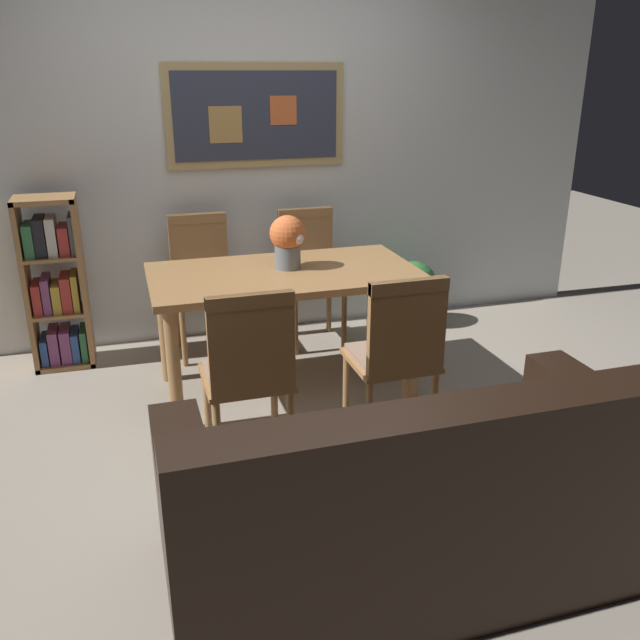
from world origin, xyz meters
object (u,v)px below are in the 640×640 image
object	(u,v)px
potted_ivy	(413,291)
dining_table	(284,288)
dining_chair_far_right	(309,265)
leather_couch	(415,504)
dining_chair_near_right	(397,348)
bookshelf	(57,286)
flower_vase	(288,239)
dining_chair_far_left	(202,273)
dining_chair_near_left	(249,365)

from	to	relation	value
potted_ivy	dining_table	bearing A→B (deg)	-146.55
dining_chair_far_right	leather_couch	size ratio (longest dim) A/B	0.51
dining_chair_near_right	leather_couch	bearing A→B (deg)	-108.54
bookshelf	flower_vase	distance (m)	1.54
dining_chair_near_right	dining_chair_far_left	bearing A→B (deg)	115.62
dining_table	bookshelf	xyz separation A→B (m)	(-1.27, 0.77, -0.11)
potted_ivy	dining_chair_far_right	bearing A→B (deg)	-177.26
dining_chair_far_right	potted_ivy	distance (m)	0.85
dining_chair_far_left	flower_vase	size ratio (longest dim) A/B	3.00
dining_table	potted_ivy	size ratio (longest dim) A/B	2.56
dining_chair_near_left	flower_vase	world-z (taller)	flower_vase
flower_vase	bookshelf	bearing A→B (deg)	151.42
dining_chair_near_right	leather_couch	distance (m)	0.95
dining_chair_far_left	dining_chair_far_right	distance (m)	0.73
dining_table	flower_vase	distance (m)	0.28
dining_chair_far_right	dining_chair_near_right	distance (m)	1.51
dining_table	potted_ivy	world-z (taller)	dining_table
dining_table	dining_chair_near_right	world-z (taller)	dining_chair_near_right
dining_chair_far_right	dining_table	bearing A→B (deg)	-115.98
leather_couch	bookshelf	world-z (taller)	bookshelf
leather_couch	potted_ivy	world-z (taller)	leather_couch
dining_chair_far_left	bookshelf	size ratio (longest dim) A/B	0.84
dining_table	dining_chair_far_left	world-z (taller)	dining_chair_far_left
dining_chair_near_right	potted_ivy	xyz separation A→B (m)	(0.79, 1.55, -0.27)
dining_chair_far_left	flower_vase	bearing A→B (deg)	-59.68
dining_chair_near_left	bookshelf	xyz separation A→B (m)	(-0.91, 1.54, -0.01)
dining_chair_far_left	bookshelf	distance (m)	0.90
dining_chair_far_left	dining_chair_near_right	world-z (taller)	same
leather_couch	potted_ivy	xyz separation A→B (m)	(1.09, 2.42, -0.04)
dining_chair_near_left	bookshelf	size ratio (longest dim) A/B	0.84
leather_couch	flower_vase	size ratio (longest dim) A/B	5.94
dining_chair_near_left	dining_chair_near_right	bearing A→B (deg)	-0.80
dining_chair_near_right	dining_chair_near_left	world-z (taller)	same
bookshelf	dining_chair_near_right	bearing A→B (deg)	-43.41
bookshelf	flower_vase	world-z (taller)	bookshelf
dining_chair_near_right	leather_couch	size ratio (longest dim) A/B	0.51
leather_couch	potted_ivy	distance (m)	2.65
dining_table	dining_chair_far_left	distance (m)	0.85
leather_couch	flower_vase	world-z (taller)	flower_vase
dining_table	flower_vase	bearing A→B (deg)	55.04
bookshelf	leather_couch	bearing A→B (deg)	-60.98
dining_chair_far_left	flower_vase	world-z (taller)	flower_vase
dining_chair_far_left	flower_vase	distance (m)	0.89
dining_chair_far_left	potted_ivy	distance (m)	1.56
dining_chair_far_left	dining_chair_far_right	size ratio (longest dim) A/B	1.00
dining_chair_far_right	leather_couch	distance (m)	2.41
dining_chair_far_left	dining_chair_near_left	world-z (taller)	same
bookshelf	dining_chair_far_left	bearing A→B (deg)	-0.77
dining_table	leather_couch	distance (m)	1.69
dining_chair_far_right	potted_ivy	size ratio (longest dim) A/B	1.56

